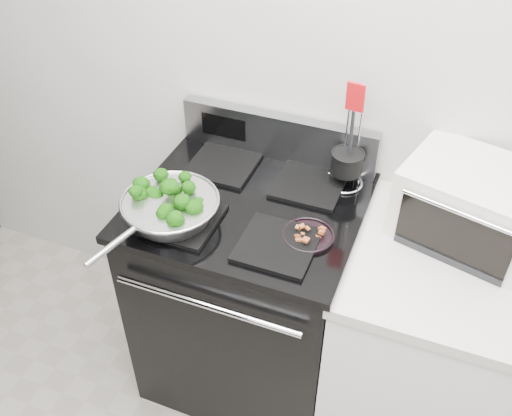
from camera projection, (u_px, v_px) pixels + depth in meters
The scene contains 8 objects.
back_wall at pixel (369, 70), 1.89m from camera, with size 4.00×0.02×2.70m, color silver.
gas_range at pixel (249, 291), 2.28m from camera, with size 0.79×0.69×1.13m.
counter at pixel (421, 348), 2.10m from camera, with size 0.62×0.68×0.92m.
skillet at pixel (170, 208), 1.88m from camera, with size 0.33×0.52×0.07m.
broccoli_pile at pixel (170, 203), 1.87m from camera, with size 0.26×0.26×0.09m, color black, non-canonical shape.
bacon_plate at pixel (308, 233), 1.84m from camera, with size 0.17×0.17×0.04m.
utensil_holder at pixel (346, 168), 2.02m from camera, with size 0.13×0.13×0.41m.
toaster_oven at pixel (474, 205), 1.82m from camera, with size 0.51×0.43×0.25m.
Camera 1 is at (0.29, -0.01, 2.21)m, focal length 40.00 mm.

